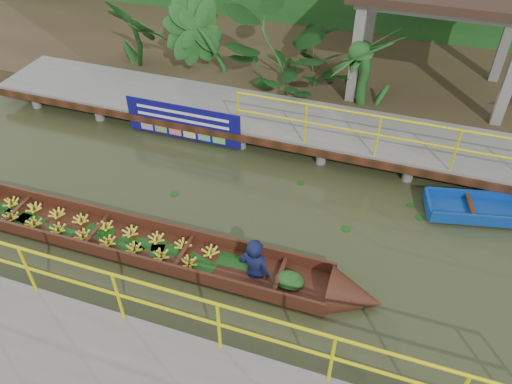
% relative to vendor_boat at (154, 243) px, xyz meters
% --- Properties ---
extents(ground, '(80.00, 80.00, 0.00)m').
position_rel_vendor_boat_xyz_m(ground, '(1.36, 1.15, -0.24)').
color(ground, '#2F351A').
rests_on(ground, ground).
extents(land_strip, '(30.00, 8.00, 0.45)m').
position_rel_vendor_boat_xyz_m(land_strip, '(1.36, 8.65, -0.02)').
color(land_strip, '#36281B').
rests_on(land_strip, ground).
extents(far_dock, '(16.00, 2.06, 1.66)m').
position_rel_vendor_boat_xyz_m(far_dock, '(1.38, 4.57, 0.23)').
color(far_dock, slate).
rests_on(far_dock, ground).
extents(pavilion, '(4.40, 3.00, 3.00)m').
position_rel_vendor_boat_xyz_m(pavilion, '(4.36, 7.45, 2.57)').
color(pavilion, slate).
rests_on(pavilion, ground).
extents(vendor_boat, '(9.29, 1.08, 2.10)m').
position_rel_vendor_boat_xyz_m(vendor_boat, '(0.00, 0.00, 0.00)').
color(vendor_boat, '#3C1E10').
rests_on(vendor_boat, ground).
extents(blue_banner, '(2.98, 0.04, 0.93)m').
position_rel_vendor_boat_xyz_m(blue_banner, '(-1.06, 3.63, 0.31)').
color(blue_banner, '#0F0C67').
rests_on(blue_banner, ground).
extents(tropical_plants, '(14.48, 1.48, 1.85)m').
position_rel_vendor_boat_xyz_m(tropical_plants, '(2.58, 6.45, 1.13)').
color(tropical_plants, '#154215').
rests_on(tropical_plants, ground).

